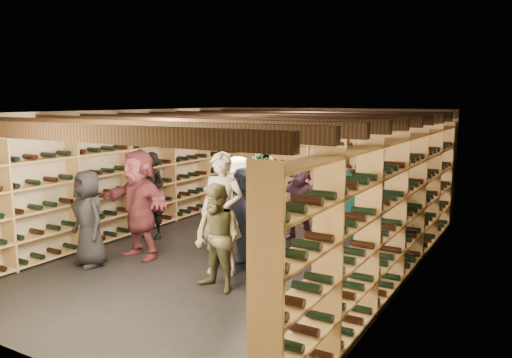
{
  "coord_description": "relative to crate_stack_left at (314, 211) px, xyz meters",
  "views": [
    {
      "loc": [
        4.34,
        -6.92,
        2.58
      ],
      "look_at": [
        0.18,
        0.2,
        1.28
      ],
      "focal_mm": 35.0,
      "sensor_mm": 36.0,
      "label": 1
    }
  ],
  "objects": [
    {
      "name": "wine_rack_back",
      "position": [
        -0.35,
        1.57,
        0.73
      ],
      "size": [
        4.7,
        0.3,
        2.15
      ],
      "color": "tan",
      "rests_on": "ground"
    },
    {
      "name": "person_1",
      "position": [
        -2.34,
        -2.25,
        0.48
      ],
      "size": [
        0.61,
        0.41,
        1.64
      ],
      "primitive_type": "imported",
      "rotation": [
        0.0,
        0.0,
        0.03
      ],
      "color": "black",
      "rests_on": "ground"
    },
    {
      "name": "person_5",
      "position": [
        -1.71,
        -3.23,
        0.56
      ],
      "size": [
        1.74,
        0.81,
        1.81
      ],
      "primitive_type": "imported",
      "rotation": [
        0.0,
        0.0,
        -0.17
      ],
      "color": "brown",
      "rests_on": "ground"
    },
    {
      "name": "person_2",
      "position": [
        0.25,
        -3.81,
        0.4
      ],
      "size": [
        0.81,
        0.68,
        1.48
      ],
      "primitive_type": "imported",
      "rotation": [
        0.0,
        0.0,
        -0.18
      ],
      "color": "brown",
      "rests_on": "ground"
    },
    {
      "name": "person_8",
      "position": [
        1.46,
        -1.8,
        0.42
      ],
      "size": [
        0.9,
        0.8,
        1.53
      ],
      "primitive_type": "imported",
      "rotation": [
        0.0,
        0.0,
        0.35
      ],
      "color": "#4E1E19",
      "rests_on": "ground"
    },
    {
      "name": "walls",
      "position": [
        -0.35,
        -2.26,
        0.86
      ],
      "size": [
        5.52,
        8.02,
        2.4
      ],
      "color": "#C2B397",
      "rests_on": "ground"
    },
    {
      "name": "ground",
      "position": [
        -0.35,
        -2.26,
        -0.34
      ],
      "size": [
        8.0,
        8.0,
        0.0
      ],
      "primitive_type": "plane",
      "color": "black",
      "rests_on": "ground"
    },
    {
      "name": "person_3",
      "position": [
        -0.39,
        -2.27,
        0.49
      ],
      "size": [
        1.12,
        0.71,
        1.66
      ],
      "primitive_type": "imported",
      "rotation": [
        0.0,
        0.0,
        -0.09
      ],
      "color": "#F2EDBE",
      "rests_on": "ground"
    },
    {
      "name": "person_11",
      "position": [
        0.11,
        -0.96,
        0.41
      ],
      "size": [
        1.39,
        0.45,
        1.5
      ],
      "primitive_type": "imported",
      "rotation": [
        0.0,
        0.0,
        0.01
      ],
      "color": "#7D5180",
      "rests_on": "ground"
    },
    {
      "name": "crate_stack_right",
      "position": [
        0.6,
        -0.05,
        -0.08
      ],
      "size": [
        0.53,
        0.37,
        0.51
      ],
      "rotation": [
        0.0,
        0.0,
        -0.09
      ],
      "color": "tan",
      "rests_on": "ground"
    },
    {
      "name": "wine_rack_left",
      "position": [
        -2.92,
        -2.26,
        0.74
      ],
      "size": [
        0.32,
        7.5,
        2.15
      ],
      "color": "tan",
      "rests_on": "ground"
    },
    {
      "name": "person_4",
      "position": [
        1.55,
        -2.35,
        0.44
      ],
      "size": [
        0.92,
        0.4,
        1.56
      ],
      "primitive_type": "imported",
      "rotation": [
        0.0,
        0.0,
        -0.02
      ],
      "color": "#1F7A76",
      "rests_on": "ground"
    },
    {
      "name": "person_12",
      "position": [
        1.83,
        -0.96,
        0.47
      ],
      "size": [
        0.88,
        0.67,
        1.63
      ],
      "primitive_type": "imported",
      "rotation": [
        0.0,
        0.0,
        0.2
      ],
      "color": "#3A383E",
      "rests_on": "ground"
    },
    {
      "name": "person_10",
      "position": [
        -0.25,
        -1.74,
        0.61
      ],
      "size": [
        1.21,
        0.8,
        1.91
      ],
      "primitive_type": "imported",
      "rotation": [
        0.0,
        0.0,
        -0.33
      ],
      "color": "#27542A",
      "rests_on": "ground"
    },
    {
      "name": "person_0",
      "position": [
        -2.09,
        -3.95,
        0.42
      ],
      "size": [
        0.85,
        0.67,
        1.52
      ],
      "primitive_type": "imported",
      "rotation": [
        0.0,
        0.0,
        -0.28
      ],
      "color": "black",
      "rests_on": "ground"
    },
    {
      "name": "wine_rack_right",
      "position": [
        2.22,
        -2.26,
        0.74
      ],
      "size": [
        0.32,
        7.5,
        2.15
      ],
      "color": "tan",
      "rests_on": "ground"
    },
    {
      "name": "person_7",
      "position": [
        -0.09,
        -3.2,
        0.58
      ],
      "size": [
        0.74,
        0.56,
        1.84
      ],
      "primitive_type": "imported",
      "rotation": [
        0.0,
        0.0,
        0.19
      ],
      "color": "gray",
      "rests_on": "ground"
    },
    {
      "name": "person_6",
      "position": [
        0.0,
        -2.66,
        0.45
      ],
      "size": [
        0.82,
        0.59,
        1.57
      ],
      "primitive_type": "imported",
      "rotation": [
        0.0,
        0.0,
        -0.12
      ],
      "color": "#1D2440",
      "rests_on": "ground"
    },
    {
      "name": "ceiling",
      "position": [
        -0.35,
        -2.26,
        2.06
      ],
      "size": [
        5.5,
        8.0,
        0.01
      ],
      "primitive_type": "cube",
      "color": "beige",
      "rests_on": "walls"
    },
    {
      "name": "ceiling_joists",
      "position": [
        -0.35,
        -2.26,
        1.92
      ],
      "size": [
        5.4,
        7.12,
        0.18
      ],
      "color": "black",
      "rests_on": "ground"
    },
    {
      "name": "person_9",
      "position": [
        -0.59,
        -1.11,
        0.45
      ],
      "size": [
        1.1,
        0.74,
        1.59
      ],
      "primitive_type": "imported",
      "rotation": [
        0.0,
        0.0,
        -0.15
      ],
      "color": "#A8A19A",
      "rests_on": "ground"
    },
    {
      "name": "crate_loose",
      "position": [
        0.59,
        0.06,
        -0.25
      ],
      "size": [
        0.52,
        0.35,
        0.17
      ],
      "primitive_type": "cube",
      "rotation": [
        0.0,
        0.0,
        0.05
      ],
      "color": "tan",
      "rests_on": "ground"
    },
    {
      "name": "crate_stack_left",
      "position": [
        0.0,
        0.0,
        0.0
      ],
      "size": [
        0.55,
        0.4,
        0.68
      ],
      "rotation": [
        0.0,
        0.0,
        -0.16
      ],
      "color": "tan",
      "rests_on": "ground"
    }
  ]
}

